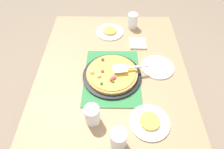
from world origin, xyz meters
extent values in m
plane|color=#84705B|center=(0.00, 0.00, 0.00)|extent=(8.00, 8.00, 0.00)
cube|color=#9E7A56|center=(0.00, 0.00, 0.73)|extent=(1.40, 1.00, 0.03)
cube|color=#9E7A56|center=(-0.64, -0.44, 0.36)|extent=(0.07, 0.07, 0.72)
cube|color=#9E7A56|center=(-0.64, 0.44, 0.36)|extent=(0.07, 0.07, 0.72)
cube|color=#2D753D|center=(0.00, 0.00, 0.75)|extent=(0.48, 0.36, 0.01)
cylinder|color=black|center=(0.00, 0.00, 0.76)|extent=(0.38, 0.38, 0.01)
cylinder|color=#B78442|center=(0.00, 0.00, 0.78)|extent=(0.33, 0.33, 0.02)
cylinder|color=gold|center=(0.00, 0.00, 0.79)|extent=(0.30, 0.30, 0.01)
sphere|color=#E5CC7F|center=(-0.11, -0.06, 0.80)|extent=(0.02, 0.02, 0.02)
sphere|color=#B76675|center=(0.05, 0.01, 0.80)|extent=(0.03, 0.03, 0.03)
sphere|color=#338433|center=(0.10, -0.06, 0.80)|extent=(0.02, 0.02, 0.02)
sphere|color=red|center=(0.07, 0.00, 0.80)|extent=(0.03, 0.03, 0.03)
sphere|color=#338433|center=(0.08, 0.01, 0.80)|extent=(0.02, 0.02, 0.02)
sphere|color=#E5CC7F|center=(0.01, -0.13, 0.80)|extent=(0.03, 0.03, 0.03)
sphere|color=red|center=(-0.11, -0.06, 0.80)|extent=(0.02, 0.02, 0.02)
sphere|color=red|center=(0.00, -0.06, 0.80)|extent=(0.02, 0.02, 0.02)
sphere|color=#E5CC7F|center=(0.04, -0.08, 0.80)|extent=(0.03, 0.03, 0.03)
sphere|color=#E5CC7F|center=(0.05, 0.02, 0.80)|extent=(0.02, 0.02, 0.02)
cylinder|color=white|center=(0.33, 0.21, 0.76)|extent=(0.22, 0.22, 0.01)
cylinder|color=white|center=(-0.47, -0.02, 0.76)|extent=(0.22, 0.22, 0.01)
cylinder|color=white|center=(-0.08, 0.31, 0.76)|extent=(0.22, 0.22, 0.01)
cylinder|color=gold|center=(0.33, 0.21, 0.77)|extent=(0.11, 0.11, 0.02)
cylinder|color=gold|center=(-0.47, -0.02, 0.77)|extent=(0.11, 0.11, 0.02)
cylinder|color=white|center=(-0.55, 0.16, 0.81)|extent=(0.08, 0.08, 0.12)
cylinder|color=white|center=(0.45, 0.04, 0.81)|extent=(0.08, 0.08, 0.12)
cylinder|color=white|center=(0.32, -0.10, 0.81)|extent=(0.08, 0.08, 0.12)
cube|color=silver|center=(-0.01, 0.05, 0.82)|extent=(0.08, 0.10, 0.00)
cube|color=#B2B2B7|center=(-0.02, 0.16, 0.82)|extent=(0.04, 0.14, 0.01)
cube|color=white|center=(-0.32, 0.19, 0.76)|extent=(0.12, 0.12, 0.02)
camera|label=1|loc=(0.82, 0.01, 1.71)|focal=30.99mm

